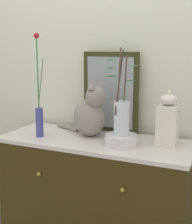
# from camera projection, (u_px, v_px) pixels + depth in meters

# --- Properties ---
(wall_back) EXTENTS (4.40, 0.08, 2.60)m
(wall_back) POSITION_uv_depth(u_px,v_px,m) (115.00, 67.00, 2.28)
(wall_back) COLOR silver
(wall_back) RESTS_ON ground_plane
(sideboard) EXTENTS (1.25, 0.51, 0.86)m
(sideboard) POSITION_uv_depth(u_px,v_px,m) (96.00, 201.00, 2.16)
(sideboard) COLOR #36280D
(sideboard) RESTS_ON ground_plane
(mirror_leaning) EXTENTS (0.40, 0.03, 0.55)m
(mirror_leaning) POSITION_uv_depth(u_px,v_px,m) (110.00, 92.00, 2.22)
(mirror_leaning) COLOR #302E14
(mirror_leaning) RESTS_ON sideboard
(cat_sitting) EXTENTS (0.46, 0.27, 0.38)m
(cat_sitting) POSITION_uv_depth(u_px,v_px,m) (90.00, 113.00, 2.13)
(cat_sitting) COLOR gray
(cat_sitting) RESTS_ON sideboard
(vase_slim_green) EXTENTS (0.07, 0.05, 0.67)m
(vase_slim_green) POSITION_uv_depth(u_px,v_px,m) (39.00, 112.00, 2.11)
(vase_slim_green) COLOR #3C4189
(vase_slim_green) RESTS_ON sideboard
(bowl_porcelain) EXTENTS (0.20, 0.20, 0.06)m
(bowl_porcelain) POSITION_uv_depth(u_px,v_px,m) (121.00, 140.00, 1.95)
(bowl_porcelain) COLOR silver
(bowl_porcelain) RESTS_ON sideboard
(vase_glass_clear) EXTENTS (0.22, 0.15, 0.52)m
(vase_glass_clear) POSITION_uv_depth(u_px,v_px,m) (121.00, 113.00, 1.92)
(vase_glass_clear) COLOR silver
(vase_glass_clear) RESTS_ON bowl_porcelain
(jar_lidded_porcelain) EXTENTS (0.12, 0.12, 0.33)m
(jar_lidded_porcelain) POSITION_uv_depth(u_px,v_px,m) (168.00, 120.00, 1.94)
(jar_lidded_porcelain) COLOR silver
(jar_lidded_porcelain) RESTS_ON sideboard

